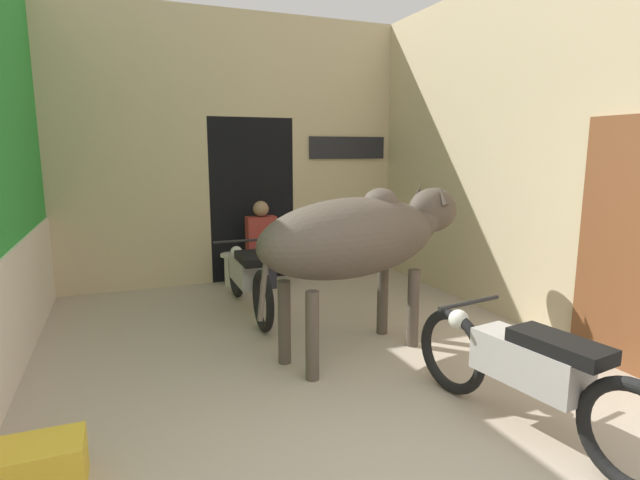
{
  "coord_description": "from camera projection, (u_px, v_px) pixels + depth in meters",
  "views": [
    {
      "loc": [
        -1.47,
        -1.84,
        1.81
      ],
      "look_at": [
        0.15,
        2.24,
        1.03
      ],
      "focal_mm": 28.0,
      "sensor_mm": 36.0,
      "label": 1
    }
  ],
  "objects": [
    {
      "name": "motorcycle_far",
      "position": [
        248.0,
        275.0,
        5.62
      ],
      "size": [
        0.58,
        1.94,
        0.75
      ],
      "color": "black",
      "rests_on": "ground_plane"
    },
    {
      "name": "cow",
      "position": [
        363.0,
        236.0,
        4.41
      ],
      "size": [
        2.36,
        1.22,
        1.51
      ],
      "color": "#4C4238",
      "rests_on": "ground_plane"
    },
    {
      "name": "motorcycle_near",
      "position": [
        528.0,
        371.0,
        3.18
      ],
      "size": [
        0.58,
        1.95,
        0.76
      ],
      "color": "black",
      "rests_on": "ground_plane"
    },
    {
      "name": "wall_back_with_doorway",
      "position": [
        239.0,
        169.0,
        7.09
      ],
      "size": [
        4.71,
        0.93,
        3.64
      ],
      "color": "#C6B289",
      "rests_on": "ground_plane"
    },
    {
      "name": "shopkeeper_seated",
      "position": [
        262.0,
        242.0,
        6.66
      ],
      "size": [
        0.39,
        0.33,
        1.16
      ],
      "color": "#282833",
      "rests_on": "ground_plane"
    },
    {
      "name": "crate",
      "position": [
        41.0,
        468.0,
        2.67
      ],
      "size": [
        0.44,
        0.32,
        0.28
      ],
      "color": "gold",
      "rests_on": "ground_plane"
    },
    {
      "name": "plastic_stool",
      "position": [
        233.0,
        268.0,
        6.81
      ],
      "size": [
        0.32,
        0.32,
        0.44
      ],
      "color": "beige",
      "rests_on": "ground_plane"
    },
    {
      "name": "wall_right_with_door",
      "position": [
        512.0,
        152.0,
        5.34
      ],
      "size": [
        0.22,
        4.98,
        3.64
      ],
      "color": "#C6B289",
      "rests_on": "ground_plane"
    }
  ]
}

